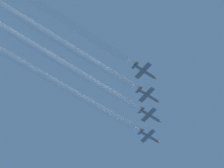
% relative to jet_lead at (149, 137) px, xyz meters
% --- Properties ---
extents(jet_lead, '(7.65, 11.14, 2.68)m').
position_rel_jet_lead_xyz_m(jet_lead, '(0.00, 0.00, 0.00)').
color(jet_lead, slate).
extents(jet_second_echelon, '(7.65, 11.14, 2.68)m').
position_rel_jet_lead_xyz_m(jet_second_echelon, '(8.95, -6.85, -0.62)').
color(jet_second_echelon, slate).
extents(jet_third_echelon, '(7.65, 11.14, 2.68)m').
position_rel_jet_lead_xyz_m(jet_third_echelon, '(16.64, -14.17, -1.90)').
color(jet_third_echelon, slate).
extents(jet_fourth_echelon, '(7.65, 11.14, 2.68)m').
position_rel_jet_lead_xyz_m(jet_fourth_echelon, '(24.68, -22.31, -2.89)').
color(jet_fourth_echelon, slate).
extents(smoke_trail_lead, '(2.65, 80.81, 2.65)m').
position_rel_jet_lead_xyz_m(smoke_trail_lead, '(0.00, -45.49, -0.03)').
color(smoke_trail_lead, white).
extents(smoke_trail_second_echelon, '(2.65, 85.92, 2.65)m').
position_rel_jet_lead_xyz_m(smoke_trail_second_echelon, '(8.95, -54.90, -0.65)').
color(smoke_trail_second_echelon, white).
extents(smoke_trail_third_echelon, '(2.65, 74.94, 2.65)m').
position_rel_jet_lead_xyz_m(smoke_trail_third_echelon, '(16.64, -56.74, -1.93)').
color(smoke_trail_third_echelon, white).
extents(smoke_trail_fourth_echelon, '(2.65, 83.17, 2.65)m').
position_rel_jet_lead_xyz_m(smoke_trail_fourth_echelon, '(24.68, -68.99, -2.91)').
color(smoke_trail_fourth_echelon, white).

